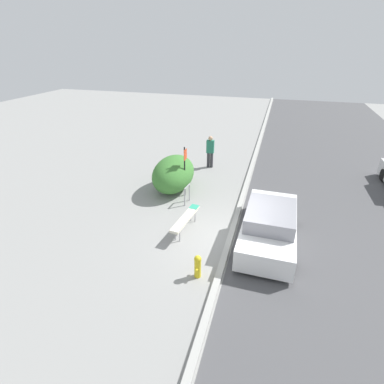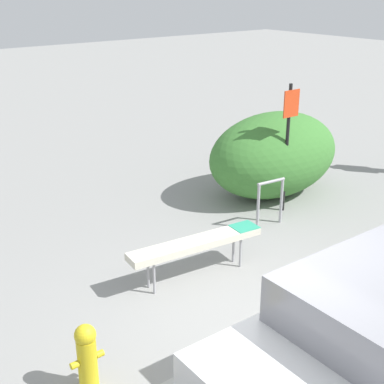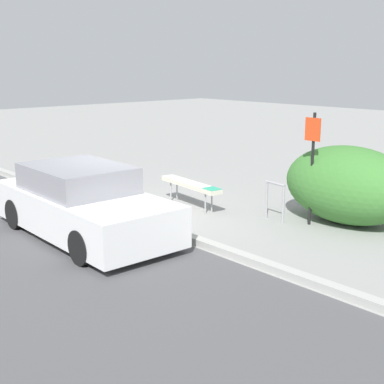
{
  "view_description": "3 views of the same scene",
  "coord_description": "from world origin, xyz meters",
  "px_view_note": "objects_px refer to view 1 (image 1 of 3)",
  "views": [
    {
      "loc": [
        -8.79,
        -1.15,
        6.34
      ],
      "look_at": [
        1.35,
        1.81,
        0.99
      ],
      "focal_mm": 28.0,
      "sensor_mm": 36.0,
      "label": 1
    },
    {
      "loc": [
        -3.97,
        -3.47,
        3.91
      ],
      "look_at": [
        0.35,
        2.1,
        1.1
      ],
      "focal_mm": 50.0,
      "sensor_mm": 36.0,
      "label": 2
    },
    {
      "loc": [
        9.08,
        -6.3,
        3.22
      ],
      "look_at": [
        0.85,
        1.07,
        0.58
      ],
      "focal_mm": 50.0,
      "sensor_mm": 36.0,
      "label": 3
    }
  ],
  "objects_px": {
    "sign_post": "(185,167)",
    "pedestrian": "(210,151)",
    "bike_rack": "(187,193)",
    "fire_hydrant": "(198,266)",
    "bench": "(186,218)",
    "parked_car_near": "(269,225)"
  },
  "relations": [
    {
      "from": "parked_car_near",
      "to": "bike_rack",
      "type": "bearing_deg",
      "value": 64.15
    },
    {
      "from": "bike_rack",
      "to": "sign_post",
      "type": "xyz_separation_m",
      "value": [
        0.67,
        0.3,
        0.88
      ]
    },
    {
      "from": "fire_hydrant",
      "to": "parked_car_near",
      "type": "height_order",
      "value": "parked_car_near"
    },
    {
      "from": "bike_rack",
      "to": "parked_car_near",
      "type": "xyz_separation_m",
      "value": [
        -1.81,
        -3.54,
        0.13
      ]
    },
    {
      "from": "bike_rack",
      "to": "pedestrian",
      "type": "bearing_deg",
      "value": 0.08
    },
    {
      "from": "bike_rack",
      "to": "fire_hydrant",
      "type": "relative_size",
      "value": 1.08
    },
    {
      "from": "bike_rack",
      "to": "fire_hydrant",
      "type": "bearing_deg",
      "value": -158.96
    },
    {
      "from": "fire_hydrant",
      "to": "bench",
      "type": "bearing_deg",
      "value": 25.51
    },
    {
      "from": "parked_car_near",
      "to": "pedestrian",
      "type": "bearing_deg",
      "value": 31.18
    },
    {
      "from": "parked_car_near",
      "to": "fire_hydrant",
      "type": "bearing_deg",
      "value": 143.56
    },
    {
      "from": "bench",
      "to": "sign_post",
      "type": "height_order",
      "value": "sign_post"
    },
    {
      "from": "bike_rack",
      "to": "sign_post",
      "type": "height_order",
      "value": "sign_post"
    },
    {
      "from": "sign_post",
      "to": "bike_rack",
      "type": "bearing_deg",
      "value": -155.96
    },
    {
      "from": "bench",
      "to": "fire_hydrant",
      "type": "height_order",
      "value": "fire_hydrant"
    },
    {
      "from": "bench",
      "to": "parked_car_near",
      "type": "height_order",
      "value": "parked_car_near"
    },
    {
      "from": "bench",
      "to": "fire_hydrant",
      "type": "distance_m",
      "value": 2.49
    },
    {
      "from": "bench",
      "to": "sign_post",
      "type": "relative_size",
      "value": 0.88
    },
    {
      "from": "bench",
      "to": "fire_hydrant",
      "type": "bearing_deg",
      "value": -147.65
    },
    {
      "from": "bike_rack",
      "to": "fire_hydrant",
      "type": "xyz_separation_m",
      "value": [
        -4.27,
        -1.64,
        -0.09
      ]
    },
    {
      "from": "bench",
      "to": "bike_rack",
      "type": "xyz_separation_m",
      "value": [
        2.02,
        0.57,
        -0.02
      ]
    },
    {
      "from": "sign_post",
      "to": "pedestrian",
      "type": "xyz_separation_m",
      "value": [
        3.67,
        -0.29,
        -0.43
      ]
    },
    {
      "from": "pedestrian",
      "to": "bench",
      "type": "bearing_deg",
      "value": -87.17
    }
  ]
}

